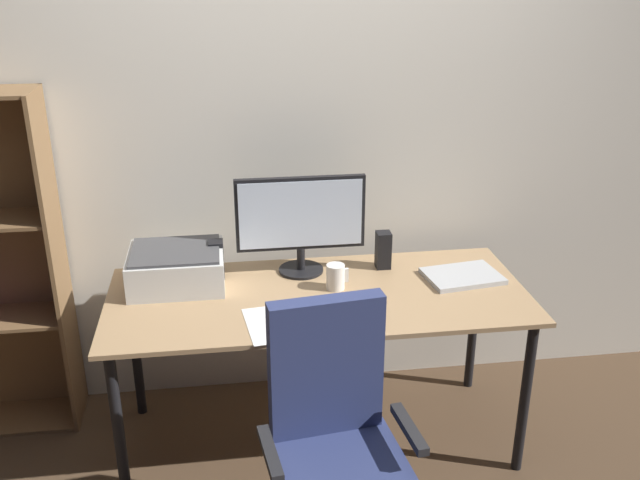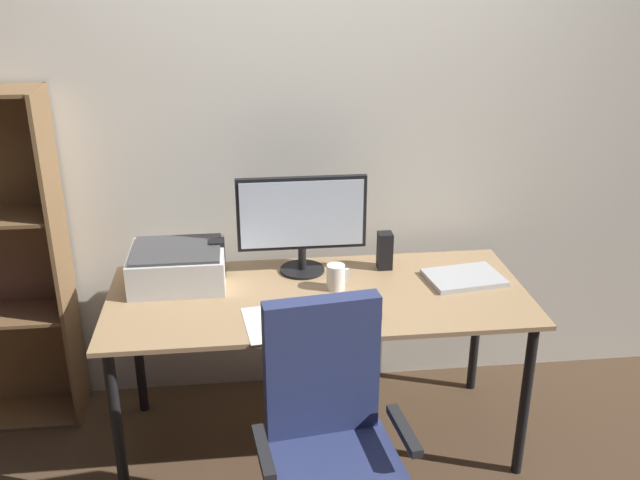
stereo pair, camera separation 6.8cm
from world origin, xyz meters
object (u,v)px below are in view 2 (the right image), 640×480
desk (318,310)px  coffee_mug (336,277)px  speaker_right (385,251)px  mouse (372,310)px  printer (178,266)px  laptop (464,278)px  keyboard (317,317)px  office_chair (331,459)px  monitor (302,218)px  speaker_left (218,258)px

desk → coffee_mug: bearing=27.8°
speaker_right → mouse: bearing=-107.5°
desk → printer: bearing=163.2°
laptop → keyboard: bearing=-165.8°
speaker_right → office_chair: office_chair is taller
keyboard → coffee_mug: size_ratio=2.65×
monitor → office_chair: size_ratio=0.56×
mouse → coffee_mug: coffee_mug is taller
desk → laptop: 0.66m
monitor → coffee_mug: bearing=-56.8°
keyboard → coffee_mug: (0.11, 0.26, 0.05)m
keyboard → printer: size_ratio=0.72×
mouse → coffee_mug: size_ratio=0.88×
speaker_left → speaker_right: size_ratio=1.00×
monitor → mouse: monitor is taller
keyboard → office_chair: (-0.00, -0.49, -0.29)m
monitor → speaker_left: bearing=-178.8°
desk → speaker_right: bearing=34.9°
laptop → speaker_left: bearing=163.0°
keyboard → mouse: size_ratio=3.02×
printer → desk: bearing=-16.8°
office_chair → speaker_right: bearing=61.7°
printer → monitor: bearing=6.1°
desk → monitor: 0.41m
printer → coffee_mug: bearing=-11.4°
coffee_mug → speaker_left: bearing=159.6°
desk → office_chair: office_chair is taller
keyboard → laptop: laptop is taller
mouse → laptop: (0.46, 0.26, -0.01)m
keyboard → desk: bearing=83.0°
keyboard → mouse: mouse is taller
keyboard → speaker_right: bearing=52.3°
laptop → printer: printer is taller
speaker_right → office_chair: bearing=-111.2°
speaker_right → laptop: bearing=-27.1°
printer → laptop: bearing=-5.3°
speaker_left → speaker_right: (0.75, 0.00, 0.00)m
printer → keyboard: bearing=-35.2°
laptop → speaker_right: 0.37m
keyboard → laptop: bearing=23.4°
monitor → speaker_right: monitor is taller
coffee_mug → laptop: bearing=2.1°
speaker_left → printer: bearing=-163.6°
coffee_mug → laptop: coffee_mug is taller
mouse → printer: printer is taller
desk → speaker_right: (0.33, 0.23, 0.16)m
speaker_left → office_chair: office_chair is taller
speaker_left → printer: size_ratio=0.43×
desk → speaker_right: 0.43m
coffee_mug → office_chair: size_ratio=0.11×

